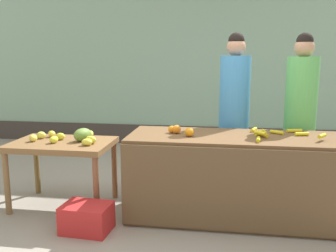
# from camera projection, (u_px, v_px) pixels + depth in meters

# --- Properties ---
(ground_plane) EXTENTS (24.00, 24.00, 0.00)m
(ground_plane) POSITION_uv_depth(u_px,v_px,m) (189.00, 213.00, 3.83)
(ground_plane) COLOR gray
(market_wall_back) EXTENTS (8.88, 0.23, 3.54)m
(market_wall_back) POSITION_uv_depth(u_px,v_px,m) (207.00, 50.00, 6.55)
(market_wall_back) COLOR #8CB299
(market_wall_back) RESTS_ON ground
(fruit_stall_counter) EXTENTS (2.16, 0.79, 0.84)m
(fruit_stall_counter) POSITION_uv_depth(u_px,v_px,m) (237.00, 177.00, 3.67)
(fruit_stall_counter) COLOR brown
(fruit_stall_counter) RESTS_ON ground
(side_table_wooden) EXTENTS (1.05, 0.71, 0.72)m
(side_table_wooden) POSITION_uv_depth(u_px,v_px,m) (62.00, 150.00, 3.92)
(side_table_wooden) COLOR brown
(side_table_wooden) RESTS_ON ground
(banana_bunch_pile) EXTENTS (0.68, 0.60, 0.07)m
(banana_bunch_pile) POSITION_uv_depth(u_px,v_px,m) (275.00, 133.00, 3.59)
(banana_bunch_pile) COLOR gold
(banana_bunch_pile) RESTS_ON fruit_stall_counter
(orange_pile) EXTENTS (0.27, 0.23, 0.09)m
(orange_pile) POSITION_uv_depth(u_px,v_px,m) (180.00, 130.00, 3.66)
(orange_pile) COLOR orange
(orange_pile) RESTS_ON fruit_stall_counter
(mango_papaya_pile) EXTENTS (0.75, 0.49, 0.14)m
(mango_papaya_pile) POSITION_uv_depth(u_px,v_px,m) (74.00, 136.00, 3.92)
(mango_papaya_pile) COLOR #D5DD48
(mango_papaya_pile) RESTS_ON side_table_wooden
(vendor_woman_blue_shirt) EXTENTS (0.34, 0.34, 1.87)m
(vendor_woman_blue_shirt) POSITION_uv_depth(u_px,v_px,m) (234.00, 115.00, 4.21)
(vendor_woman_blue_shirt) COLOR #33333D
(vendor_woman_blue_shirt) RESTS_ON ground
(vendor_woman_green_shirt) EXTENTS (0.34, 0.34, 1.86)m
(vendor_woman_green_shirt) POSITION_uv_depth(u_px,v_px,m) (300.00, 118.00, 4.06)
(vendor_woman_green_shirt) COLOR #33333D
(vendor_woman_green_shirt) RESTS_ON ground
(produce_crate) EXTENTS (0.46, 0.35, 0.26)m
(produce_crate) POSITION_uv_depth(u_px,v_px,m) (87.00, 218.00, 3.41)
(produce_crate) COLOR red
(produce_crate) RESTS_ON ground
(produce_sack) EXTENTS (0.45, 0.42, 0.53)m
(produce_sack) POSITION_uv_depth(u_px,v_px,m) (148.00, 167.00, 4.56)
(produce_sack) COLOR maroon
(produce_sack) RESTS_ON ground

